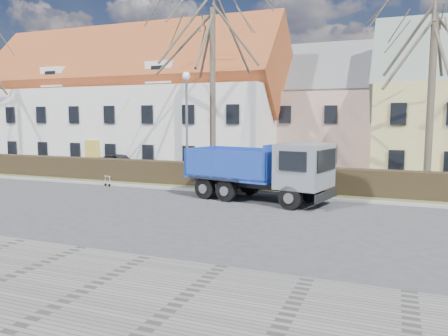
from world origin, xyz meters
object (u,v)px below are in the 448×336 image
at_px(dump_truck, 253,170).
at_px(cart_frame, 105,180).
at_px(parked_car_a, 119,162).
at_px(streetlight, 187,128).

bearing_deg(dump_truck, cart_frame, -173.10).
bearing_deg(parked_car_a, streetlight, -103.53).
height_order(cart_frame, parked_car_a, parked_car_a).
xyz_separation_m(dump_truck, cart_frame, (-9.11, 0.86, -1.09)).
distance_m(cart_frame, parked_car_a, 7.37).
bearing_deg(cart_frame, streetlight, 36.06).
distance_m(dump_truck, parked_car_a, 14.64).
distance_m(streetlight, cart_frame, 5.59).
distance_m(dump_truck, streetlight, 6.68).
height_order(streetlight, cart_frame, streetlight).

